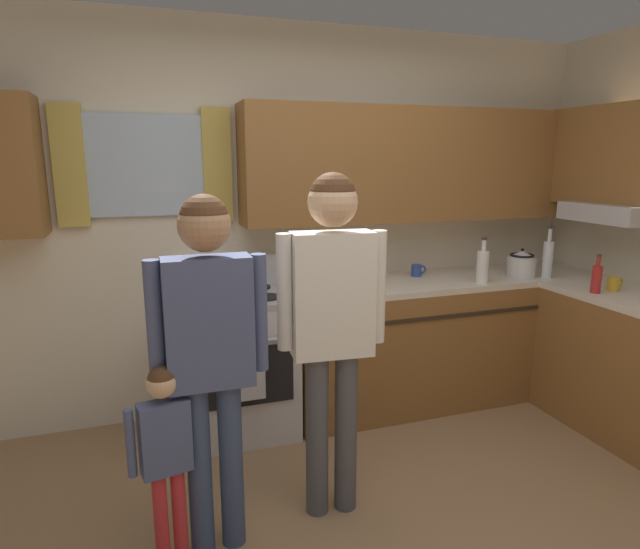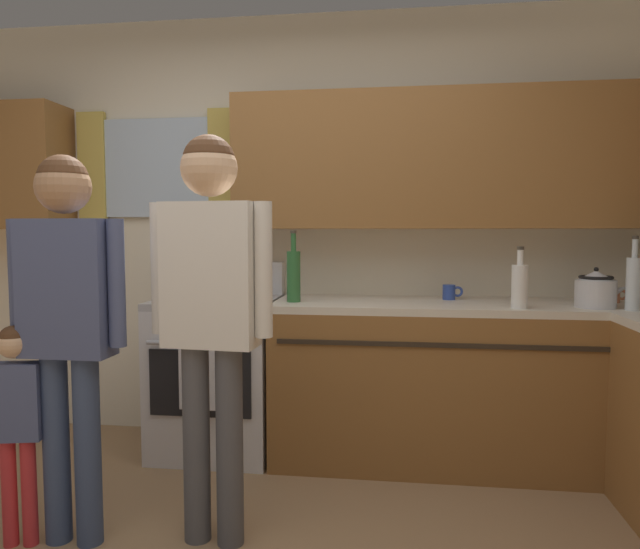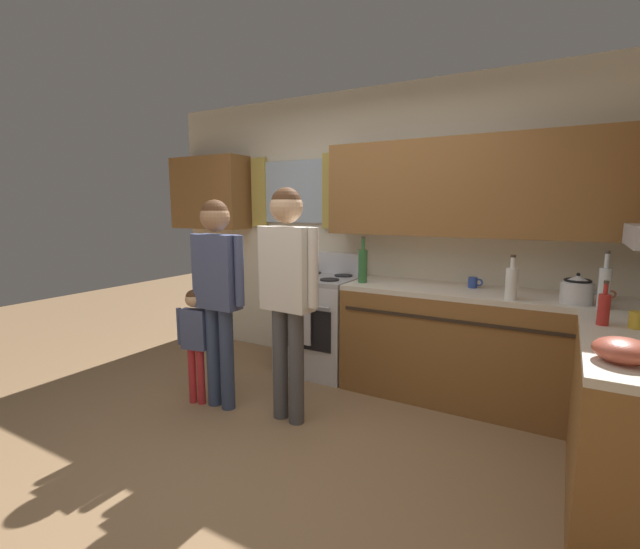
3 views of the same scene
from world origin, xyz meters
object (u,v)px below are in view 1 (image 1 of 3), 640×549
bottle_sauce_red (597,279)px  mug_cobalt_blue (417,270)px  adult_in_plaid (332,308)px  mug_mustard_yellow (614,284)px  bottle_milk_white (483,266)px  adult_holding_child (210,336)px  bottle_tall_clear (548,258)px  bottle_wine_green (312,269)px  small_child (166,444)px  cup_terracotta (520,264)px  stove_oven (237,360)px  stovetop_kettle (522,263)px

bottle_sauce_red → mug_cobalt_blue: size_ratio=2.14×
bottle_sauce_red → adult_in_plaid: (-1.88, -0.29, 0.06)m
mug_mustard_yellow → adult_in_plaid: size_ratio=0.07×
bottle_milk_white → adult_holding_child: adult_holding_child is taller
bottle_tall_clear → adult_in_plaid: 2.04m
bottle_sauce_red → mug_cobalt_blue: bottle_sauce_red is taller
mug_mustard_yellow → bottle_wine_green: bearing=162.8°
mug_mustard_yellow → adult_holding_child: (-2.61, -0.38, 0.06)m
bottle_tall_clear → bottle_milk_white: size_ratio=1.17×
bottle_sauce_red → bottle_milk_white: bottle_milk_white is taller
bottle_sauce_red → bottle_tall_clear: size_ratio=0.67×
bottle_milk_white → adult_in_plaid: (-1.36, -0.76, 0.03)m
mug_mustard_yellow → adult_in_plaid: adult_in_plaid is taller
mug_mustard_yellow → adult_holding_child: adult_holding_child is taller
small_child → adult_in_plaid: bearing=9.6°
bottle_tall_clear → mug_mustard_yellow: bearing=-73.5°
cup_terracotta → small_child: 2.99m
bottle_sauce_red → adult_holding_child: adult_holding_child is taller
stove_oven → small_child: (-0.49, -1.11, 0.10)m
bottle_sauce_red → bottle_tall_clear: (0.02, 0.46, 0.05)m
stove_oven → cup_terracotta: stove_oven is taller
bottle_milk_white → stove_oven: bearing=172.3°
mug_cobalt_blue → stove_oven: bearing=-175.1°
bottle_tall_clear → stovetop_kettle: bearing=146.5°
cup_terracotta → bottle_wine_green: bearing=-173.6°
bottle_tall_clear → stove_oven: bearing=174.1°
mug_cobalt_blue → small_child: 2.23m
cup_terracotta → mug_cobalt_blue: size_ratio=0.95×
bottle_sauce_red → mug_cobalt_blue: (-0.83, 0.80, -0.05)m
bottle_wine_green → small_child: size_ratio=0.43×
mug_mustard_yellow → bottle_tall_clear: bearing=106.5°
bottle_tall_clear → adult_in_plaid: (-1.90, -0.75, 0.01)m
bottle_tall_clear → mug_cobalt_blue: bottle_tall_clear is taller
mug_cobalt_blue → adult_holding_child: bearing=-144.2°
bottle_tall_clear → bottle_milk_white: 0.54m
stovetop_kettle → bottle_sauce_red: bearing=-78.0°
bottle_sauce_red → bottle_tall_clear: bottle_tall_clear is taller
bottle_sauce_red → bottle_wine_green: bottle_wine_green is taller
mug_cobalt_blue → stovetop_kettle: (0.71, -0.25, 0.05)m
mug_cobalt_blue → bottle_wine_green: bearing=-165.9°
bottle_milk_white → mug_cobalt_blue: bottle_milk_white is taller
stove_oven → mug_mustard_yellow: size_ratio=9.15×
bottle_milk_white → cup_terracotta: size_ratio=2.88×
stove_oven → bottle_sauce_red: (2.16, -0.69, 0.53)m
stove_oven → stovetop_kettle: size_ratio=4.02×
adult_in_plaid → small_child: bearing=-170.4°
bottle_wine_green → bottle_milk_white: 1.18m
stovetop_kettle → adult_in_plaid: (-1.76, -0.85, 0.06)m
bottle_sauce_red → adult_in_plaid: adult_in_plaid is taller
mug_mustard_yellow → small_child: bearing=-171.2°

